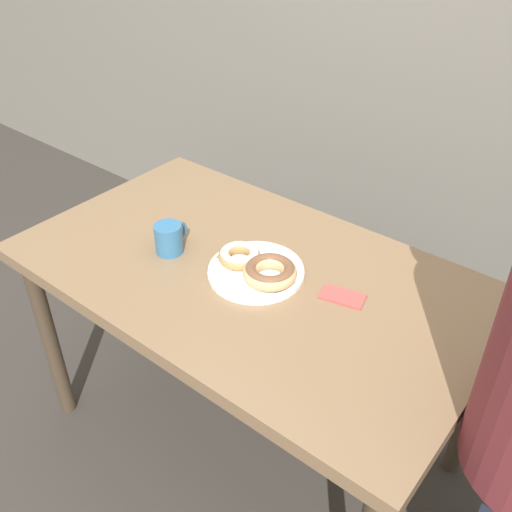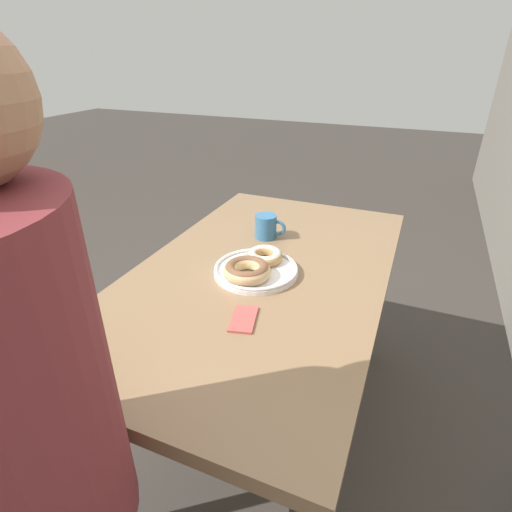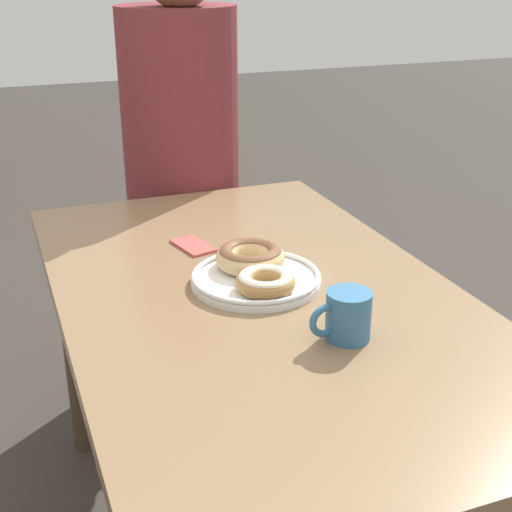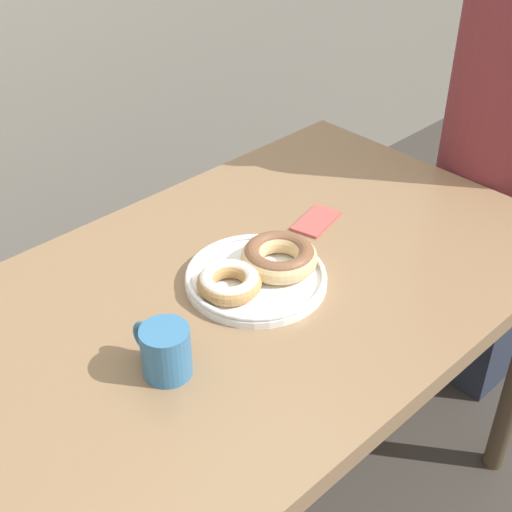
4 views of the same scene
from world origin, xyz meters
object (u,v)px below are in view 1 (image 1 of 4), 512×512
(coffee_mug, at_px, (169,238))
(napkin, at_px, (342,297))
(donut_plate, at_px, (258,268))
(dining_table, at_px, (249,290))

(coffee_mug, bearing_deg, napkin, 14.57)
(coffee_mug, bearing_deg, donut_plate, 13.47)
(donut_plate, height_order, napkin, donut_plate)
(donut_plate, distance_m, napkin, 0.23)
(dining_table, relative_size, napkin, 10.47)
(coffee_mug, bearing_deg, dining_table, 17.69)
(donut_plate, xyz_separation_m, coffee_mug, (-0.26, -0.06, 0.02))
(donut_plate, relative_size, napkin, 2.31)
(dining_table, bearing_deg, napkin, 11.81)
(coffee_mug, xyz_separation_m, napkin, (0.49, 0.13, -0.04))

